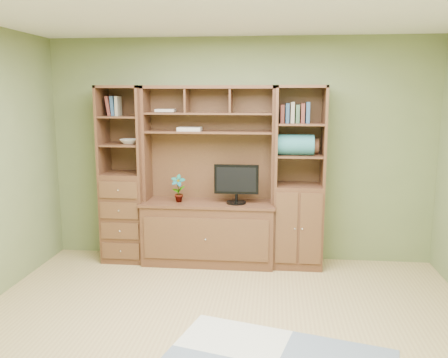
# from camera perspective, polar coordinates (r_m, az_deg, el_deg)

# --- Properties ---
(room) EXTENTS (4.60, 4.10, 2.64)m
(room) POSITION_cam_1_polar(r_m,az_deg,el_deg) (3.62, -0.53, -0.26)
(room) COLOR tan
(room) RESTS_ON ground
(center_hutch) EXTENTS (1.54, 0.53, 2.05)m
(center_hutch) POSITION_cam_1_polar(r_m,az_deg,el_deg) (5.40, -1.90, 0.27)
(center_hutch) COLOR #4D2C1B
(center_hutch) RESTS_ON ground
(left_tower) EXTENTS (0.50, 0.45, 2.05)m
(left_tower) POSITION_cam_1_polar(r_m,az_deg,el_deg) (5.66, -11.92, 0.52)
(left_tower) COLOR #4D2C1B
(left_tower) RESTS_ON ground
(right_tower) EXTENTS (0.55, 0.45, 2.05)m
(right_tower) POSITION_cam_1_polar(r_m,az_deg,el_deg) (5.40, 9.00, 0.13)
(right_tower) COLOR #4D2C1B
(right_tower) RESTS_ON ground
(monitor) EXTENTS (0.50, 0.22, 0.61)m
(monitor) POSITION_cam_1_polar(r_m,az_deg,el_deg) (5.33, 1.50, 0.26)
(monitor) COLOR black
(monitor) RESTS_ON center_hutch
(orchid) EXTENTS (0.17, 0.11, 0.32)m
(orchid) POSITION_cam_1_polar(r_m,az_deg,el_deg) (5.45, -5.54, -1.14)
(orchid) COLOR #B9543E
(orchid) RESTS_ON center_hutch
(magazines) EXTENTS (0.27, 0.20, 0.04)m
(magazines) POSITION_cam_1_polar(r_m,az_deg,el_deg) (5.46, -4.14, 6.03)
(magazines) COLOR #B2A697
(magazines) RESTS_ON center_hutch
(bowl) EXTENTS (0.22, 0.22, 0.05)m
(bowl) POSITION_cam_1_polar(r_m,az_deg,el_deg) (5.59, -11.26, 4.47)
(bowl) COLOR silver
(bowl) RESTS_ON left_tower
(blanket_teal) EXTENTS (0.39, 0.23, 0.23)m
(blanket_teal) POSITION_cam_1_polar(r_m,az_deg,el_deg) (5.29, 8.62, 4.09)
(blanket_teal) COLOR #28686B
(blanket_teal) RESTS_ON right_tower
(blanket_red) EXTENTS (0.31, 0.17, 0.17)m
(blanket_red) POSITION_cam_1_polar(r_m,az_deg,el_deg) (5.43, 9.64, 3.93)
(blanket_red) COLOR brown
(blanket_red) RESTS_ON right_tower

